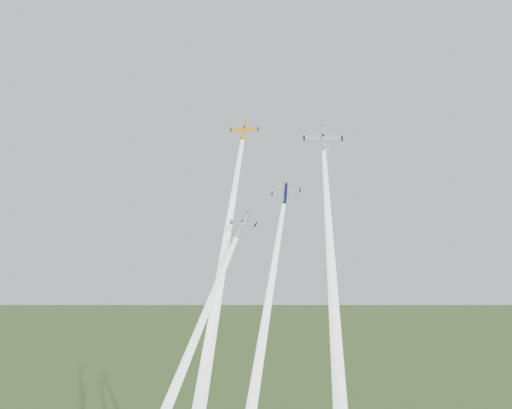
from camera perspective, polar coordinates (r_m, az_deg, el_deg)
name	(u,v)px	position (r m, az deg, el deg)	size (l,w,h in m)	color
plane_yellow	(244,130)	(154.54, -1.07, 6.60)	(6.98, 6.93, 1.09)	#F0A414
smoke_trail_yellow	(222,266)	(132.33, -3.04, -5.52)	(2.67, 2.67, 69.21)	white
plane_navy	(286,193)	(145.16, 2.65, 1.01)	(6.85, 6.80, 1.07)	#0D1339
smoke_trail_navy	(261,346)	(126.85, 0.47, -12.48)	(2.67, 2.67, 67.82)	white
plane_silver_right	(323,140)	(141.19, 5.99, 5.74)	(8.71, 8.64, 1.36)	silver
smoke_trail_silver_right	(332,283)	(120.37, 6.80, -6.95)	(2.67, 2.67, 64.81)	white
plane_silver_low	(242,225)	(131.11, -1.28, -1.81)	(6.88, 6.82, 1.08)	silver
smoke_trail_silver_low	(176,385)	(119.82, -7.14, -15.67)	(2.67, 2.67, 62.89)	white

